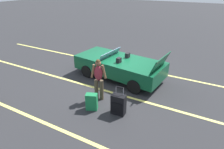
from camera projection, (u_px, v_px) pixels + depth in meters
ground_plane at (119, 77)px, 9.14m from camera, size 80.00×80.00×0.00m
lot_line_near at (130, 67)px, 10.18m from camera, size 18.00×0.12×0.01m
lot_line_mid at (104, 90)px, 8.05m from camera, size 18.00×0.12×0.01m
lot_line_far at (61, 130)px, 5.91m from camera, size 18.00×0.12×0.01m
convertible_car at (116, 65)px, 8.99m from camera, size 4.33×2.23×1.52m
suitcase_large_black at (118, 104)px, 6.49m from camera, size 0.50×0.32×1.03m
suitcase_medium_bright at (92, 102)px, 6.75m from camera, size 0.46×0.37×0.62m
traveler_person at (99, 78)px, 7.06m from camera, size 0.60×0.31×1.65m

